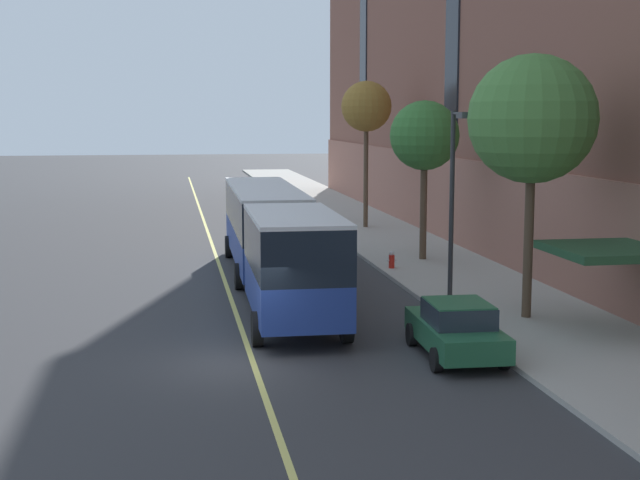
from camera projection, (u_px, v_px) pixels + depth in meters
ground_plane at (243, 363)px, 23.45m from camera, size 260.00×260.00×0.00m
sidewalk at (539, 321)px, 27.95m from camera, size 5.50×160.00×0.15m
city_bus at (273, 234)px, 33.20m from camera, size 3.16×19.56×3.57m
parked_car_green_0 at (456, 329)px, 23.90m from camera, size 2.11×4.37×1.56m
parked_car_black_3 at (293, 211)px, 53.56m from camera, size 2.05×4.73×1.56m
street_tree_mid_block at (532, 120)px, 27.34m from camera, size 3.98×3.98×8.21m
street_tree_far_uptown at (425, 137)px, 38.87m from camera, size 3.05×3.05×6.99m
street_tree_far_downtown at (366, 107)px, 50.12m from camera, size 2.85×2.85×8.27m
street_lamp at (454, 187)px, 29.10m from camera, size 0.36×1.48×6.48m
fire_hydrant at (392, 260)px, 37.18m from camera, size 0.42×0.24×0.72m
lane_centerline at (244, 335)px, 26.43m from camera, size 0.16×140.00×0.01m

